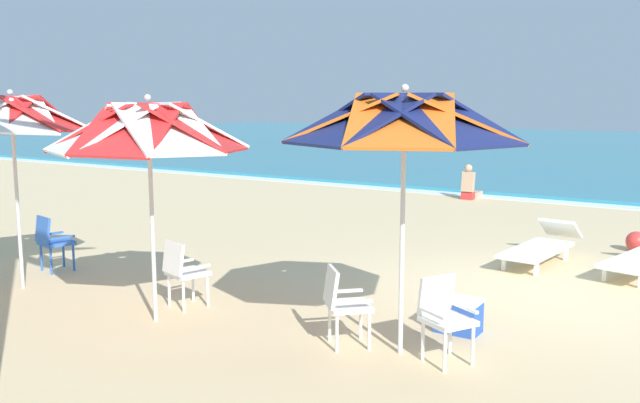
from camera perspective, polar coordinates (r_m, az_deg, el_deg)
ground_plane at (r=9.74m, az=17.37°, el=-7.56°), size 80.00×80.00×0.00m
surf_foam at (r=18.13m, az=24.43°, el=-0.49°), size 80.00×0.70×0.01m
beach_umbrella_0 at (r=6.94m, az=6.99°, el=6.70°), size 2.50×2.50×2.78m
plastic_chair_0 at (r=7.13m, az=10.22°, el=-9.11°), size 0.62×0.60×0.87m
plastic_chair_1 at (r=7.43m, az=1.92°, el=-8.24°), size 0.63×0.63×0.87m
beach_umbrella_1 at (r=8.18m, az=-13.98°, el=5.83°), size 2.32×2.32×2.68m
plastic_chair_2 at (r=8.90m, az=-11.26°, el=-5.53°), size 0.55×0.57×0.87m
beach_umbrella_2 at (r=10.24m, az=-24.14°, el=6.40°), size 2.04×2.04×2.75m
plastic_chair_3 at (r=11.27m, az=-21.28°, el=-2.96°), size 0.53×0.55×0.87m
sun_lounger_1 at (r=11.65m, az=17.83°, el=-3.50°), size 0.86×2.20×0.62m
cooler_box at (r=8.08m, az=11.39°, el=-9.18°), size 0.50×0.34×0.40m
beach_ball at (r=13.12m, az=24.68°, el=-3.02°), size 0.35×0.35×0.35m
beachgoer_seated at (r=18.39m, az=12.30°, el=1.13°), size 0.30×0.93×0.92m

